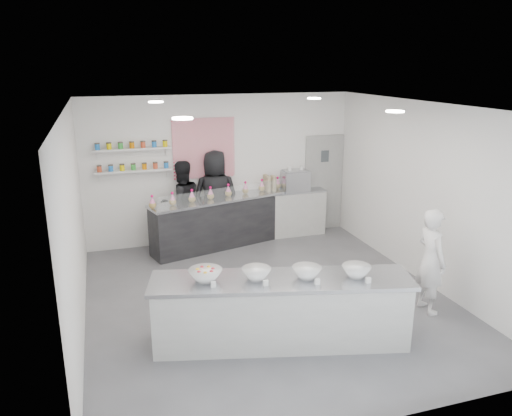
{
  "coord_description": "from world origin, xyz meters",
  "views": [
    {
      "loc": [
        -2.34,
        -6.77,
        3.59
      ],
      "look_at": [
        -0.07,
        0.4,
        1.4
      ],
      "focal_mm": 35.0,
      "sensor_mm": 36.0,
      "label": 1
    }
  ],
  "objects_px": {
    "prep_counter": "(281,311)",
    "back_bar": "(229,221)",
    "espresso_ledge": "(294,213)",
    "woman_prep": "(431,261)",
    "staff_left": "(182,204)",
    "espresso_machine": "(295,181)",
    "staff_right": "(216,197)"
  },
  "relations": [
    {
      "from": "espresso_machine",
      "to": "staff_left",
      "type": "distance_m",
      "value": 2.44
    },
    {
      "from": "espresso_machine",
      "to": "staff_right",
      "type": "relative_size",
      "value": 0.29
    },
    {
      "from": "prep_counter",
      "to": "espresso_ledge",
      "type": "xyz_separation_m",
      "value": [
        1.79,
        4.02,
        0.03
      ]
    },
    {
      "from": "prep_counter",
      "to": "back_bar",
      "type": "height_order",
      "value": "back_bar"
    },
    {
      "from": "prep_counter",
      "to": "woman_prep",
      "type": "xyz_separation_m",
      "value": [
        2.41,
        0.19,
        0.33
      ]
    },
    {
      "from": "espresso_ledge",
      "to": "staff_right",
      "type": "relative_size",
      "value": 0.69
    },
    {
      "from": "back_bar",
      "to": "espresso_ledge",
      "type": "xyz_separation_m",
      "value": [
        1.51,
        0.18,
        -0.02
      ]
    },
    {
      "from": "back_bar",
      "to": "espresso_machine",
      "type": "relative_size",
      "value": 5.89
    },
    {
      "from": "prep_counter",
      "to": "espresso_machine",
      "type": "relative_size",
      "value": 6.09
    },
    {
      "from": "prep_counter",
      "to": "staff_right",
      "type": "xyz_separation_m",
      "value": [
        0.08,
        4.09,
        0.5
      ]
    },
    {
      "from": "back_bar",
      "to": "espresso_ledge",
      "type": "relative_size",
      "value": 2.48
    },
    {
      "from": "back_bar",
      "to": "woman_prep",
      "type": "xyz_separation_m",
      "value": [
        2.12,
        -3.65,
        0.29
      ]
    },
    {
      "from": "espresso_ledge",
      "to": "back_bar",
      "type": "bearing_deg",
      "value": -173.15
    },
    {
      "from": "prep_counter",
      "to": "staff_right",
      "type": "relative_size",
      "value": 1.76
    },
    {
      "from": "espresso_ledge",
      "to": "staff_right",
      "type": "bearing_deg",
      "value": 177.68
    },
    {
      "from": "staff_left",
      "to": "back_bar",
      "type": "bearing_deg",
      "value": 152.58
    },
    {
      "from": "woman_prep",
      "to": "espresso_ledge",
      "type": "bearing_deg",
      "value": 9.69
    },
    {
      "from": "espresso_ledge",
      "to": "espresso_machine",
      "type": "height_order",
      "value": "espresso_machine"
    },
    {
      "from": "woman_prep",
      "to": "staff_left",
      "type": "xyz_separation_m",
      "value": [
        -3.03,
        3.9,
        0.08
      ]
    },
    {
      "from": "espresso_ledge",
      "to": "prep_counter",
      "type": "bearing_deg",
      "value": -114.06
    },
    {
      "from": "espresso_ledge",
      "to": "woman_prep",
      "type": "bearing_deg",
      "value": -80.82
    },
    {
      "from": "staff_left",
      "to": "woman_prep",
      "type": "bearing_deg",
      "value": 115.89
    },
    {
      "from": "espresso_ledge",
      "to": "staff_left",
      "type": "distance_m",
      "value": 2.44
    },
    {
      "from": "back_bar",
      "to": "prep_counter",
      "type": "bearing_deg",
      "value": -109.38
    },
    {
      "from": "prep_counter",
      "to": "back_bar",
      "type": "relative_size",
      "value": 1.03
    },
    {
      "from": "prep_counter",
      "to": "staff_right",
      "type": "distance_m",
      "value": 4.12
    },
    {
      "from": "prep_counter",
      "to": "espresso_machine",
      "type": "height_order",
      "value": "espresso_machine"
    },
    {
      "from": "woman_prep",
      "to": "staff_right",
      "type": "distance_m",
      "value": 4.54
    },
    {
      "from": "staff_right",
      "to": "staff_left",
      "type": "bearing_deg",
      "value": 8.5
    },
    {
      "from": "back_bar",
      "to": "woman_prep",
      "type": "bearing_deg",
      "value": -74.86
    },
    {
      "from": "back_bar",
      "to": "espresso_ledge",
      "type": "bearing_deg",
      "value": -8.22
    },
    {
      "from": "staff_left",
      "to": "staff_right",
      "type": "distance_m",
      "value": 0.7
    }
  ]
}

